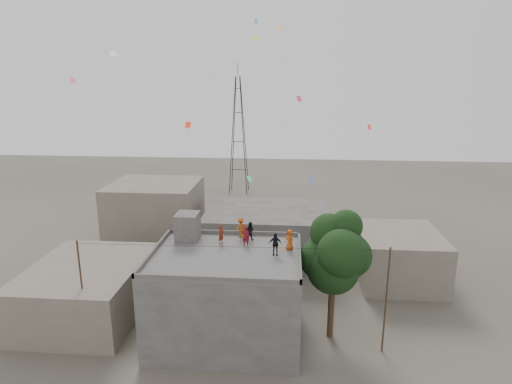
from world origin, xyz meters
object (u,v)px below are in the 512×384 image
transmission_tower (238,135)px  person_red_adult (246,236)px  person_dark_adult (275,244)px  stair_head_box (188,227)px  tree (336,255)px

transmission_tower → person_red_adult: size_ratio=13.59×
transmission_tower → person_dark_adult: (7.28, -39.72, -2.21)m
person_red_adult → transmission_tower: bearing=-68.4°
stair_head_box → tree: tree is taller
person_dark_adult → person_red_adult: bearing=143.2°
transmission_tower → person_dark_adult: size_ratio=13.14×
tree → transmission_tower: bearing=106.1°
tree → person_red_adult: (-6.20, 1.14, 0.73)m
person_red_adult → stair_head_box: bearing=2.8°
tree → person_dark_adult: size_ratio=5.98×
tree → person_red_adult: bearing=169.6°
tree → person_dark_adult: tree is taller
person_red_adult → person_dark_adult: person_dark_adult is taller
stair_head_box → transmission_tower: transmission_tower is taller
tree → person_dark_adult: bearing=-175.6°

